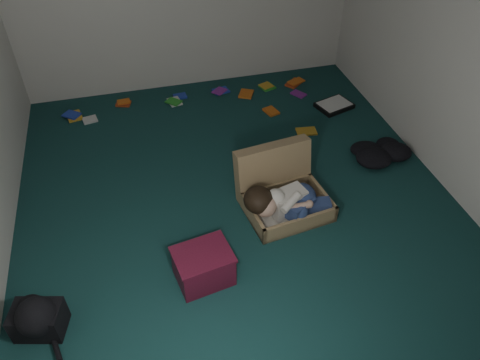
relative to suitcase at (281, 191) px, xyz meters
name	(u,v)px	position (x,y,z in m)	size (l,w,h in m)	color
floor	(236,198)	(-0.38, 0.18, -0.16)	(4.50, 4.50, 0.00)	#133938
wall_front	(369,329)	(-0.38, -2.07, 1.14)	(4.50, 4.50, 0.00)	silver
wall_right	(463,45)	(1.62, 0.18, 1.14)	(4.50, 4.50, 0.00)	silver
suitcase	(281,191)	(0.00, 0.00, 0.00)	(0.81, 0.80, 0.53)	#9D8056
person	(286,201)	(-0.03, -0.19, 0.04)	(0.80, 0.39, 0.33)	silver
maroon_bin	(203,266)	(-0.86, -0.66, -0.01)	(0.49, 0.41, 0.30)	#521024
backpack	(38,319)	(-2.08, -0.81, -0.03)	(0.43, 0.35, 0.26)	black
clothing_pile	(379,150)	(1.22, 0.43, -0.08)	(0.47, 0.39, 0.15)	black
paper_tray	(334,105)	(1.15, 1.42, -0.13)	(0.47, 0.40, 0.06)	black
book_scatter	(222,102)	(-0.13, 1.86, -0.15)	(3.13, 1.34, 0.02)	gold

